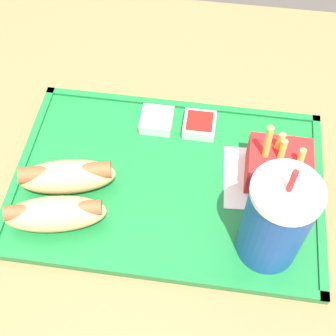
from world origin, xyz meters
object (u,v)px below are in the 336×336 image
sauce_cup_ketchup (199,125)px  fries_carton (278,166)px  soda_cup (276,221)px  hot_dog_far (55,214)px  hot_dog_near (67,175)px  sauce_cup_mayo (157,120)px

sauce_cup_ketchup → fries_carton: bearing=147.4°
soda_cup → hot_dog_far: size_ratio=1.24×
hot_dog_far → sauce_cup_ketchup: 0.26m
soda_cup → fries_carton: 0.12m
hot_dog_far → hot_dog_near: same height
soda_cup → sauce_cup_ketchup: bearing=-60.0°
hot_dog_near → sauce_cup_ketchup: 0.22m
fries_carton → hot_dog_near: bearing=10.6°
soda_cup → sauce_cup_mayo: bearing=-46.9°
fries_carton → sauce_cup_mayo: (0.19, -0.08, -0.02)m
hot_dog_far → fries_carton: (-0.29, -0.12, 0.00)m
soda_cup → hot_dog_near: bearing=-11.5°
fries_carton → sauce_cup_mayo: fries_carton is taller
hot_dog_near → hot_dog_far: bearing=90.0°
hot_dog_near → fries_carton: 0.30m
hot_dog_far → fries_carton: 0.32m
hot_dog_far → hot_dog_near: 0.06m
hot_dog_far → hot_dog_near: bearing=-90.0°
soda_cup → sauce_cup_mayo: (0.18, -0.19, -0.06)m
hot_dog_near → sauce_cup_ketchup: (-0.17, -0.13, -0.02)m
sauce_cup_mayo → fries_carton: bearing=157.8°
hot_dog_far → sauce_cup_ketchup: (-0.17, -0.19, -0.02)m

